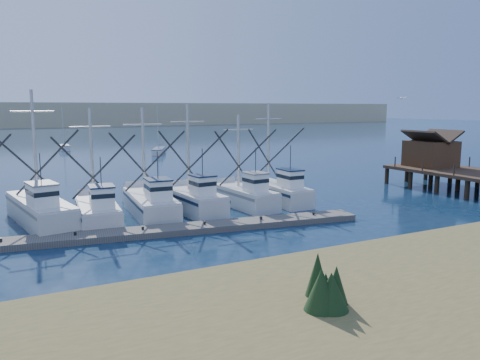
% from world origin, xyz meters
% --- Properties ---
extents(ground, '(500.00, 500.00, 0.00)m').
position_xyz_m(ground, '(0.00, 0.00, 0.00)').
color(ground, '#0D2239').
rests_on(ground, ground).
extents(shore_bank, '(40.00, 10.00, 1.60)m').
position_xyz_m(shore_bank, '(-8.00, -10.00, 0.80)').
color(shore_bank, '#4C422D').
rests_on(shore_bank, ground).
extents(floating_dock, '(29.65, 5.99, 0.40)m').
position_xyz_m(floating_dock, '(-9.95, 6.72, 0.20)').
color(floating_dock, '#5C5852').
rests_on(floating_dock, ground).
extents(timber_pier, '(7.00, 20.00, 8.00)m').
position_xyz_m(timber_pier, '(21.50, 8.46, 2.57)').
color(timber_pier, black).
rests_on(timber_pier, ground).
extents(dune_ridge, '(360.00, 60.00, 10.00)m').
position_xyz_m(dune_ridge, '(0.00, 210.00, 5.00)').
color(dune_ridge, tan).
rests_on(dune_ridge, ground).
extents(trawler_fleet, '(29.12, 9.71, 9.19)m').
position_xyz_m(trawler_fleet, '(-10.89, 11.83, 0.97)').
color(trawler_fleet, silver).
rests_on(trawler_fleet, ground).
extents(sailboat_near, '(4.26, 6.86, 8.10)m').
position_xyz_m(sailboat_near, '(6.87, 57.00, 0.49)').
color(sailboat_near, silver).
rests_on(sailboat_near, ground).
extents(sailboat_far, '(1.83, 4.81, 8.10)m').
position_xyz_m(sailboat_far, '(-6.86, 72.14, 0.51)').
color(sailboat_far, silver).
rests_on(sailboat_far, ground).
extents(flying_gull, '(1.24, 0.23, 0.23)m').
position_xyz_m(flying_gull, '(14.47, 9.54, 8.79)').
color(flying_gull, white).
rests_on(flying_gull, ground).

